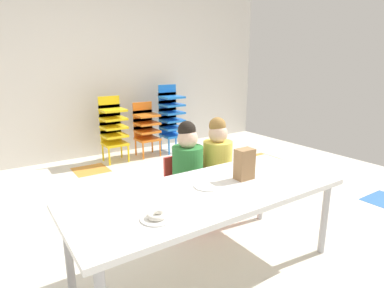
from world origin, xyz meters
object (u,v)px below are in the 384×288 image
Objects in this scene: seated_child_near_camera at (187,164)px; paper_plate_center_table at (207,186)px; kid_chair_orange_stack at (146,126)px; craft_table at (208,197)px; kid_chair_yellow_stack at (113,125)px; donut_powdered_on_plate at (157,215)px; paper_plate_near_edge at (157,218)px; kid_chair_blue_stack at (171,115)px; seated_child_middle_seat at (217,158)px; paper_bag_brown at (244,164)px.

seated_child_near_camera reaches higher than paper_plate_center_table.
kid_chair_orange_stack is at bearing 73.08° from seated_child_near_camera.
kid_chair_orange_stack is at bearing 72.47° from paper_plate_center_table.
kid_chair_yellow_stack reaches higher than craft_table.
donut_powdered_on_plate is (-0.83, -2.89, 0.09)m from kid_chair_yellow_stack.
paper_plate_near_edge is at bearing -105.98° from kid_chair_yellow_stack.
kid_chair_blue_stack is at bearing 63.09° from seated_child_near_camera.
paper_bag_brown is at bearing -110.38° from seated_child_middle_seat.
kid_chair_orange_stack is 3.19m from donut_powdered_on_plate.
craft_table is 0.82m from seated_child_middle_seat.
seated_child_near_camera is 1.03m from donut_powdered_on_plate.
donut_powdered_on_plate is at bearing -114.81° from kid_chair_orange_stack.
paper_bag_brown is (0.10, -0.58, 0.14)m from seated_child_near_camera.
kid_chair_yellow_stack is at bearing 86.27° from seated_child_near_camera.
kid_chair_orange_stack is 4.44× the size of paper_plate_center_table.
seated_child_middle_seat reaches higher than kid_chair_yellow_stack.
craft_table is 10.14× the size of paper_plate_center_table.
paper_plate_center_table is at bearing 23.31° from paper_plate_near_edge.
craft_table is 0.65m from seated_child_near_camera.
seated_child_near_camera reaches higher than paper_plate_near_edge.
seated_child_middle_seat reaches higher than craft_table.
craft_table is 3.03m from kid_chair_blue_stack.
seated_child_near_camera is at bearing 100.14° from paper_bag_brown.
seated_child_middle_seat reaches higher than paper_bag_brown.
seated_child_near_camera is at bearing 47.98° from donut_powdered_on_plate.
paper_plate_near_edge is at bearing -166.84° from paper_bag_brown.
paper_plate_near_edge reaches higher than craft_table.
paper_plate_center_table is at bearing 60.53° from craft_table.
seated_child_near_camera is 1.00× the size of kid_chair_yellow_stack.
kid_chair_blue_stack is 5.78× the size of paper_plate_center_table.
kid_chair_yellow_stack reaches higher than paper_plate_near_edge.
craft_table is 2.28× the size of kid_chair_orange_stack.
kid_chair_blue_stack is (0.76, 2.13, 0.02)m from seated_child_middle_seat.
kid_chair_blue_stack is 9.49× the size of donut_powdered_on_plate.
paper_bag_brown is at bearing -90.74° from kid_chair_yellow_stack.
kid_chair_orange_stack is 3.19m from paper_plate_near_edge.
donut_powdered_on_plate is at bearing -166.84° from paper_bag_brown.
paper_plate_near_edge is (-0.83, -2.89, 0.07)m from kid_chair_yellow_stack.
donut_powdered_on_plate is (-1.34, -2.89, 0.15)m from kid_chair_orange_stack.
paper_plate_near_edge is 0.53m from paper_plate_center_table.
kid_chair_blue_stack is (0.43, 0.00, 0.12)m from kid_chair_orange_stack.
seated_child_middle_seat is 5.10× the size of paper_plate_near_edge.
kid_chair_blue_stack reaches higher than seated_child_near_camera.
kid_chair_orange_stack is 0.45m from kid_chair_blue_stack.
kid_chair_yellow_stack is 3.01m from paper_plate_near_edge.
paper_plate_near_edge is at bearing -142.81° from seated_child_middle_seat.
kid_chair_blue_stack reaches higher than paper_plate_center_table.
seated_child_near_camera is 2.39m from kid_chair_blue_stack.
seated_child_middle_seat is 4.17× the size of paper_bag_brown.
seated_child_near_camera is 2.23m from kid_chair_orange_stack.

